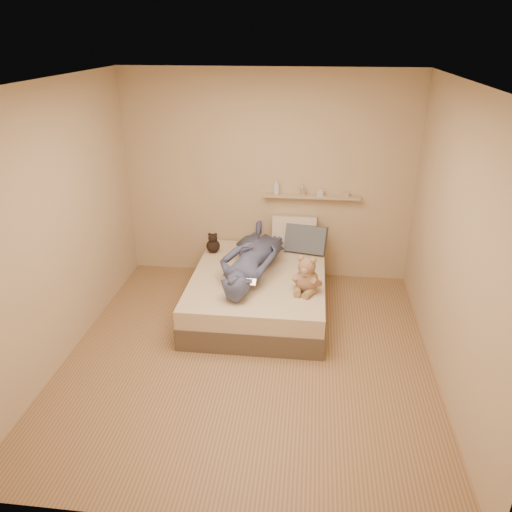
# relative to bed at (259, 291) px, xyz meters

# --- Properties ---
(room) EXTENTS (3.80, 3.80, 3.80)m
(room) POSITION_rel_bed_xyz_m (0.00, -0.93, 1.08)
(room) COLOR #9D7451
(room) RESTS_ON ground
(bed) EXTENTS (1.50, 1.90, 0.45)m
(bed) POSITION_rel_bed_xyz_m (0.00, 0.00, 0.00)
(bed) COLOR brown
(bed) RESTS_ON floor
(game_console) EXTENTS (0.17, 0.08, 0.06)m
(game_console) POSITION_rel_bed_xyz_m (-0.06, -0.50, 0.38)
(game_console) COLOR silver
(game_console) RESTS_ON bed
(teddy_bear) EXTENTS (0.33, 0.34, 0.41)m
(teddy_bear) POSITION_rel_bed_xyz_m (0.54, -0.35, 0.40)
(teddy_bear) COLOR #9F7557
(teddy_bear) RESTS_ON bed
(dark_plush) EXTENTS (0.17, 0.17, 0.26)m
(dark_plush) POSITION_rel_bed_xyz_m (-0.63, 0.54, 0.34)
(dark_plush) COLOR black
(dark_plush) RESTS_ON bed
(pillow_cream) EXTENTS (0.55, 0.24, 0.42)m
(pillow_cream) POSITION_rel_bed_xyz_m (0.36, 0.83, 0.43)
(pillow_cream) COLOR beige
(pillow_cream) RESTS_ON bed
(pillow_grey) EXTENTS (0.54, 0.34, 0.37)m
(pillow_grey) POSITION_rel_bed_xyz_m (0.51, 0.69, 0.40)
(pillow_grey) COLOR #555C67
(pillow_grey) RESTS_ON bed
(person) EXTENTS (0.83, 1.71, 0.39)m
(person) POSITION_rel_bed_xyz_m (-0.08, 0.06, 0.42)
(person) COLOR #43486A
(person) RESTS_ON bed
(wall_shelf) EXTENTS (1.20, 0.12, 0.03)m
(wall_shelf) POSITION_rel_bed_xyz_m (0.55, 0.91, 0.88)
(wall_shelf) COLOR tan
(wall_shelf) RESTS_ON wall_back
(shelf_bottles) EXTENTS (0.94, 0.09, 0.19)m
(shelf_bottles) POSITION_rel_bed_xyz_m (0.41, 0.91, 0.96)
(shelf_bottles) COLOR silver
(shelf_bottles) RESTS_ON wall_shelf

